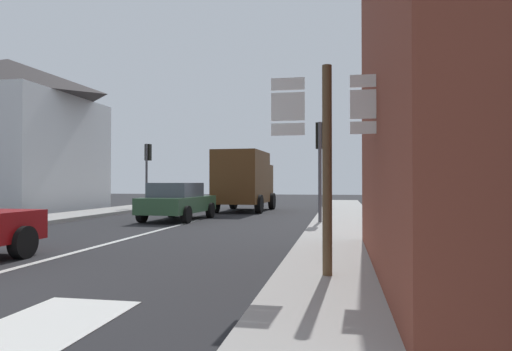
% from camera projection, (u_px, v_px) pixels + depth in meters
% --- Properties ---
extents(ground_plane, '(80.00, 80.00, 0.00)m').
position_uv_depth(ground_plane, '(181.00, 225.00, 15.88)').
color(ground_plane, '#232326').
extents(sidewalk_right, '(2.28, 44.00, 0.14)m').
position_uv_depth(sidewalk_right, '(346.00, 232.00, 12.88)').
color(sidewalk_right, '#9E9B96').
rests_on(sidewalk_right, ground).
extents(lane_centre_stripe, '(0.16, 12.00, 0.01)m').
position_uv_depth(lane_centre_stripe, '(128.00, 238.00, 11.95)').
color(lane_centre_stripe, silver).
rests_on(lane_centre_stripe, ground).
extents(lane_turn_arrow, '(1.20, 2.20, 0.01)m').
position_uv_depth(lane_turn_arrow, '(40.00, 327.00, 4.61)').
color(lane_turn_arrow, silver).
rests_on(lane_turn_arrow, ground).
extents(clapboard_house_left, '(8.12, 9.00, 8.01)m').
position_uv_depth(clapboard_house_left, '(8.00, 134.00, 23.81)').
color(clapboard_house_left, silver).
rests_on(clapboard_house_left, ground).
extents(sedan_far, '(2.11, 4.27, 1.47)m').
position_uv_depth(sedan_far, '(178.00, 201.00, 17.80)').
color(sedan_far, '#2D5133').
rests_on(sedan_far, ground).
extents(delivery_truck, '(2.62, 5.07, 3.05)m').
position_uv_depth(delivery_truck, '(244.00, 179.00, 23.28)').
color(delivery_truck, '#4C2D14').
rests_on(delivery_truck, ground).
extents(route_sign_post, '(1.66, 0.14, 3.20)m').
position_uv_depth(route_sign_post, '(327.00, 153.00, 6.59)').
color(route_sign_post, brown).
rests_on(route_sign_post, ground).
extents(traffic_light_far_left, '(0.30, 0.49, 3.59)m').
position_uv_depth(traffic_light_far_left, '(148.00, 161.00, 24.72)').
color(traffic_light_far_left, '#47474C').
rests_on(traffic_light_far_left, ground).
extents(traffic_light_near_right, '(0.30, 0.49, 3.55)m').
position_uv_depth(traffic_light_near_right, '(320.00, 149.00, 15.57)').
color(traffic_light_near_right, '#47474C').
rests_on(traffic_light_near_right, ground).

